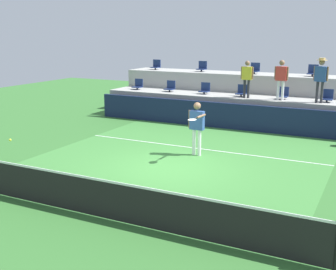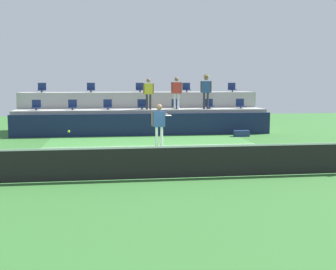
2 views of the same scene
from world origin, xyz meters
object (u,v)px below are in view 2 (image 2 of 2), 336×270
Objects in this scene: stadium_chair_lower_mid_left at (108,105)px; equipment_bag at (241,133)px; tennis_ball at (69,131)px; stadium_chair_upper_left at (91,88)px; stadium_chair_lower_mid_right at (176,105)px; stadium_chair_lower_left at (72,106)px; spectator_in_white at (177,90)px; stadium_chair_upper_right at (187,88)px; stadium_chair_lower_right at (209,105)px; stadium_chair_lower_far_left at (36,106)px; spectator_leaning_on_rail at (149,91)px; stadium_chair_lower_far_right at (240,104)px; spectator_with_hat at (206,88)px; stadium_chair_upper_center at (140,88)px; stadium_chair_lower_center at (142,105)px; stadium_chair_upper_far_right at (232,88)px; tennis_player at (159,121)px; stadium_chair_upper_far_left at (42,88)px.

equipment_bag is at bearing -18.83° from stadium_chair_lower_mid_left.
stadium_chair_upper_left is at bearing 88.89° from tennis_ball.
stadium_chair_lower_mid_right is at bearing 0.00° from stadium_chair_lower_mid_left.
spectator_in_white reaches higher than stadium_chair_lower_left.
stadium_chair_lower_right is at bearing -63.33° from stadium_chair_upper_right.
stadium_chair_upper_right is (8.04, 1.80, 0.85)m from stadium_chair_lower_far_left.
spectator_leaning_on_rail is (2.98, -2.18, -0.11)m from stadium_chair_upper_left.
stadium_chair_lower_mid_right is at bearing 14.42° from spectator_leaning_on_rail.
stadium_chair_lower_left is 10.68m from tennis_ball.
stadium_chair_lower_far_right is at bearing 4.39° from spectator_leaning_on_rail.
stadium_chair_lower_left is 0.29× the size of spectator_with_hat.
stadium_chair_upper_left is 0.29× the size of spectator_with_hat.
stadium_chair_lower_center is at bearing -91.25° from stadium_chair_upper_center.
spectator_in_white reaches higher than stadium_chair_lower_mid_right.
stadium_chair_upper_far_right reaches higher than stadium_chair_lower_mid_right.
stadium_chair_upper_right is at bearing 65.79° from tennis_ball.
stadium_chair_lower_left is 6.95m from spectator_with_hat.
stadium_chair_lower_left is 5.36m from stadium_chair_lower_mid_right.
stadium_chair_lower_center is at bearing -34.05° from stadium_chair_upper_left.
tennis_ball is at bearing -132.08° from equipment_bag.
spectator_in_white reaches higher than stadium_chair_upper_left.
stadium_chair_upper_left is at bearing 111.22° from tennis_player.
spectator_leaning_on_rail is at bearing -165.58° from stadium_chair_lower_mid_right.
tennis_player is 1.12× the size of spectator_leaning_on_rail.
tennis_player reaches higher than stadium_chair_lower_center.
stadium_chair_lower_mid_right is at bearing 165.83° from spectator_with_hat.
stadium_chair_lower_left is at bearing 180.00° from stadium_chair_lower_far_right.
stadium_chair_lower_far_right reaches higher than equipment_bag.
stadium_chair_upper_left and stadium_chair_upper_center have the same top height.
stadium_chair_lower_center is at bearing -18.79° from stadium_chair_upper_far_left.
stadium_chair_lower_mid_left is 4.05m from stadium_chair_upper_far_left.
stadium_chair_lower_far_left is 1.00× the size of stadium_chair_lower_far_right.
stadium_chair_lower_far_left is 1.80m from stadium_chair_lower_left.
spectator_with_hat reaches higher than stadium_chair_upper_left.
equipment_bag is at bearing -28.53° from stadium_chair_upper_left.
stadium_chair_lower_mid_left is 2.24m from spectator_leaning_on_rail.
tennis_player reaches higher than stadium_chair_lower_mid_left.
spectator_leaning_on_rail is 5.19m from equipment_bag.
spectator_with_hat is at bearing 58.74° from tennis_ball.
stadium_chair_upper_far_left is 7.65× the size of tennis_ball.
stadium_chair_upper_left is 0.68× the size of equipment_bag.
stadium_chair_upper_center is at bearing 26.61° from stadium_chair_lower_left.
stadium_chair_lower_mid_right is 7.65× the size of tennis_ball.
stadium_chair_lower_mid_right reaches higher than equipment_bag.
spectator_with_hat is at bearing -14.22° from stadium_chair_upper_far_left.
stadium_chair_lower_mid_left is 1.00× the size of stadium_chair_upper_left.
stadium_chair_upper_right is at bearing 67.09° from spectator_in_white.
stadium_chair_lower_far_right is 2.22m from spectator_with_hat.
stadium_chair_upper_far_right is at bearing 88.57° from stadium_chair_lower_far_right.
stadium_chair_lower_far_left is 7.18m from spectator_in_white.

